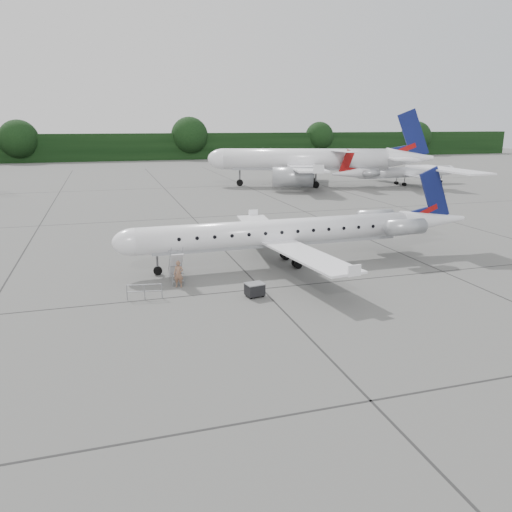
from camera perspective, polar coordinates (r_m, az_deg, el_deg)
name	(u,v)px	position (r m, az deg, el deg)	size (l,w,h in m)	color
ground	(335,294)	(33.66, 9.02, -4.30)	(320.00, 320.00, 0.00)	slate
treeline	(151,147)	(159.30, -11.94, 12.12)	(260.00, 4.00, 8.00)	black
main_regional_jet	(279,219)	(39.29, 2.69, 4.19)	(28.61, 20.60, 7.34)	white
airstair	(176,266)	(35.83, -9.14, -1.19)	(0.85, 2.09, 2.30)	white
passenger	(179,274)	(34.76, -8.84, -2.05)	(0.68, 0.45, 1.87)	#855E48
safety_railing	(145,292)	(32.88, -12.62, -4.03)	(2.20, 0.08, 1.00)	gray
baggage_cart	(255,290)	(32.59, -0.15, -3.85)	(1.13, 0.91, 0.98)	black
bg_narrowbody	(305,149)	(90.51, 5.63, 12.11)	(36.90, 26.57, 13.25)	white
bg_regional_right	(406,167)	(96.19, 16.73, 9.73)	(24.93, 17.95, 6.54)	white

